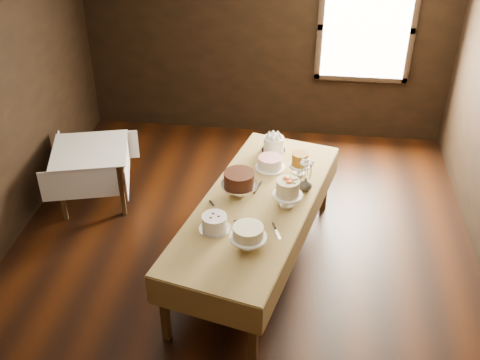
% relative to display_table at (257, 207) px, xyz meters
% --- Properties ---
extents(floor, '(5.00, 6.00, 0.01)m').
position_rel_display_table_xyz_m(floor, '(-0.18, -0.04, -0.75)').
color(floor, black).
rests_on(floor, ground).
extents(wall_back, '(5.00, 0.02, 2.80)m').
position_rel_display_table_xyz_m(wall_back, '(-0.18, 2.96, 0.65)').
color(wall_back, black).
rests_on(wall_back, ground).
extents(window, '(1.10, 0.05, 1.30)m').
position_rel_display_table_xyz_m(window, '(1.12, 2.90, 0.85)').
color(window, '#FFEABF').
rests_on(window, wall_back).
extents(display_table, '(1.61, 2.79, 0.81)m').
position_rel_display_table_xyz_m(display_table, '(0.00, 0.00, 0.00)').
color(display_table, '#3F2A14').
rests_on(display_table, ground).
extents(side_table, '(1.05, 1.05, 0.72)m').
position_rel_display_table_xyz_m(side_table, '(-2.03, 0.93, -0.12)').
color(side_table, '#3F2A14').
rests_on(side_table, ground).
extents(cake_meringue, '(0.29, 0.29, 0.17)m').
position_rel_display_table_xyz_m(cake_meringue, '(0.08, 1.01, 0.14)').
color(cake_meringue, silver).
rests_on(cake_meringue, display_table).
extents(cake_lattice, '(0.34, 0.34, 0.12)m').
position_rel_display_table_xyz_m(cake_lattice, '(0.08, 0.65, 0.12)').
color(cake_lattice, white).
rests_on(cake_lattice, display_table).
extents(cake_caramel, '(0.24, 0.24, 0.26)m').
position_rel_display_table_xyz_m(cake_caramel, '(0.39, 0.56, 0.17)').
color(cake_caramel, white).
rests_on(cake_caramel, display_table).
extents(cake_chocolate, '(0.40, 0.40, 0.26)m').
position_rel_display_table_xyz_m(cake_chocolate, '(-0.19, 0.12, 0.18)').
color(cake_chocolate, silver).
rests_on(cake_chocolate, display_table).
extents(cake_flowers, '(0.32, 0.32, 0.30)m').
position_rel_display_table_xyz_m(cake_flowers, '(0.29, -0.01, 0.19)').
color(cake_flowers, white).
rests_on(cake_flowers, display_table).
extents(cake_swirl, '(0.30, 0.30, 0.15)m').
position_rel_display_table_xyz_m(cake_swirl, '(-0.34, -0.47, 0.13)').
color(cake_swirl, silver).
rests_on(cake_swirl, display_table).
extents(cake_cream, '(0.37, 0.37, 0.23)m').
position_rel_display_table_xyz_m(cake_cream, '(-0.01, -0.68, 0.16)').
color(cake_cream, white).
rests_on(cake_cream, display_table).
extents(cake_server_a, '(0.24, 0.06, 0.01)m').
position_rel_display_table_xyz_m(cake_server_a, '(-0.02, -0.31, 0.06)').
color(cake_server_a, silver).
rests_on(cake_server_a, display_table).
extents(cake_server_b, '(0.11, 0.23, 0.01)m').
position_rel_display_table_xyz_m(cake_server_b, '(0.24, -0.47, 0.06)').
color(cake_server_b, silver).
rests_on(cake_server_b, display_table).
extents(cake_server_c, '(0.08, 0.24, 0.01)m').
position_rel_display_table_xyz_m(cake_server_c, '(-0.00, 0.30, 0.06)').
color(cake_server_c, silver).
rests_on(cake_server_c, display_table).
extents(cake_server_d, '(0.20, 0.17, 0.01)m').
position_rel_display_table_xyz_m(cake_server_d, '(0.39, 0.25, 0.06)').
color(cake_server_d, silver).
rests_on(cake_server_d, display_table).
extents(cake_server_e, '(0.15, 0.21, 0.01)m').
position_rel_display_table_xyz_m(cake_server_e, '(-0.37, -0.18, 0.06)').
color(cake_server_e, silver).
rests_on(cake_server_e, display_table).
extents(flower_vase, '(0.15, 0.15, 0.14)m').
position_rel_display_table_xyz_m(flower_vase, '(0.46, 0.27, 0.13)').
color(flower_vase, '#2D2823').
rests_on(flower_vase, display_table).
extents(flower_bouquet, '(0.14, 0.14, 0.20)m').
position_rel_display_table_xyz_m(flower_bouquet, '(0.46, 0.27, 0.32)').
color(flower_bouquet, white).
rests_on(flower_bouquet, flower_vase).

